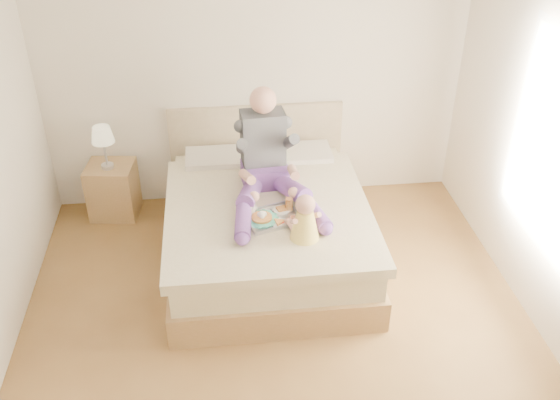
{
  "coord_description": "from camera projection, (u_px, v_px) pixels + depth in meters",
  "views": [
    {
      "loc": [
        -0.39,
        -3.43,
        3.46
      ],
      "look_at": [
        0.09,
        0.8,
        0.73
      ],
      "focal_mm": 40.0,
      "sensor_mm": 36.0,
      "label": 1
    }
  ],
  "objects": [
    {
      "name": "adult",
      "position": [
        267.0,
        164.0,
        5.26
      ],
      "size": [
        0.78,
        1.13,
        0.92
      ],
      "rotation": [
        0.0,
        0.0,
        0.08
      ],
      "color": "#5C3586",
      "rests_on": "bed"
    },
    {
      "name": "bed",
      "position": [
        266.0,
        223.0,
        5.52
      ],
      "size": [
        1.7,
        2.18,
        1.0
      ],
      "color": "olive",
      "rests_on": "ground"
    },
    {
      "name": "room",
      "position": [
        292.0,
        164.0,
        3.98
      ],
      "size": [
        4.02,
        4.22,
        2.71
      ],
      "color": "brown",
      "rests_on": "ground"
    },
    {
      "name": "lamp",
      "position": [
        103.0,
        137.0,
        5.72
      ],
      "size": [
        0.21,
        0.21,
        0.43
      ],
      "color": "silver",
      "rests_on": "nightstand"
    },
    {
      "name": "tray",
      "position": [
        272.0,
        216.0,
        5.04
      ],
      "size": [
        0.51,
        0.44,
        0.12
      ],
      "rotation": [
        0.0,
        0.0,
        0.29
      ],
      "color": "silver",
      "rests_on": "bed"
    },
    {
      "name": "baby",
      "position": [
        304.0,
        220.0,
        4.76
      ],
      "size": [
        0.27,
        0.34,
        0.38
      ],
      "rotation": [
        0.0,
        0.0,
        0.35
      ],
      "color": "#F3D34D",
      "rests_on": "bed"
    },
    {
      "name": "nightstand",
      "position": [
        113.0,
        190.0,
        6.07
      ],
      "size": [
        0.49,
        0.44,
        0.54
      ],
      "rotation": [
        0.0,
        0.0,
        -0.13
      ],
      "color": "olive",
      "rests_on": "ground"
    }
  ]
}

